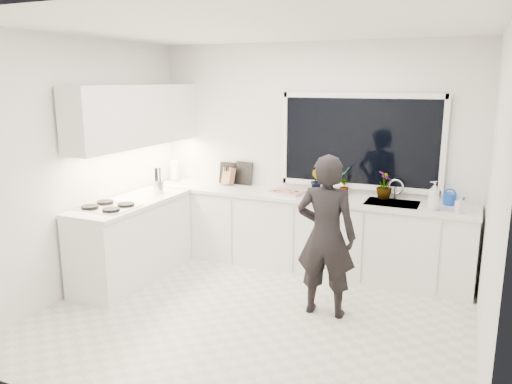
% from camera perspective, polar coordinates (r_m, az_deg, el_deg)
% --- Properties ---
extents(floor, '(4.00, 3.50, 0.02)m').
position_cam_1_polar(floor, '(5.01, -0.38, -14.15)').
color(floor, beige).
rests_on(floor, ground).
extents(wall_back, '(4.00, 0.02, 2.70)m').
position_cam_1_polar(wall_back, '(6.18, 6.30, 4.21)').
color(wall_back, white).
rests_on(wall_back, ground).
extents(wall_left, '(0.02, 3.50, 2.70)m').
position_cam_1_polar(wall_left, '(5.67, -19.28, 2.82)').
color(wall_left, white).
rests_on(wall_left, ground).
extents(wall_right, '(0.02, 3.50, 2.70)m').
position_cam_1_polar(wall_right, '(4.18, 25.63, -1.01)').
color(wall_right, white).
rests_on(wall_right, ground).
extents(ceiling, '(4.00, 3.50, 0.02)m').
position_cam_1_polar(ceiling, '(4.50, -0.43, 18.55)').
color(ceiling, white).
rests_on(ceiling, wall_back).
extents(window, '(1.80, 0.02, 1.00)m').
position_cam_1_polar(window, '(5.97, 11.77, 5.67)').
color(window, black).
rests_on(window, wall_back).
extents(base_cabinets_back, '(3.92, 0.58, 0.88)m').
position_cam_1_polar(base_cabinets_back, '(6.10, 5.21, -4.66)').
color(base_cabinets_back, white).
rests_on(base_cabinets_back, floor).
extents(base_cabinets_left, '(0.58, 1.60, 0.88)m').
position_cam_1_polar(base_cabinets_left, '(5.93, -13.92, -5.50)').
color(base_cabinets_left, white).
rests_on(base_cabinets_left, floor).
extents(countertop_back, '(3.94, 0.62, 0.04)m').
position_cam_1_polar(countertop_back, '(5.97, 5.27, -0.47)').
color(countertop_back, silver).
rests_on(countertop_back, base_cabinets_back).
extents(countertop_left, '(0.62, 1.60, 0.04)m').
position_cam_1_polar(countertop_left, '(5.80, -14.16, -1.18)').
color(countertop_left, silver).
rests_on(countertop_left, base_cabinets_left).
extents(upper_cabinets, '(0.34, 2.10, 0.70)m').
position_cam_1_polar(upper_cabinets, '(6.01, -13.51, 8.50)').
color(upper_cabinets, white).
rests_on(upper_cabinets, wall_left).
extents(sink, '(0.58, 0.42, 0.14)m').
position_cam_1_polar(sink, '(5.75, 15.26, -1.68)').
color(sink, silver).
rests_on(sink, countertop_back).
extents(faucet, '(0.03, 0.03, 0.22)m').
position_cam_1_polar(faucet, '(5.91, 15.65, 0.27)').
color(faucet, silver).
rests_on(faucet, countertop_back).
extents(stovetop, '(0.56, 0.48, 0.03)m').
position_cam_1_polar(stovetop, '(5.55, -16.55, -1.59)').
color(stovetop, black).
rests_on(stovetop, countertop_left).
extents(person, '(0.60, 0.41, 1.58)m').
position_cam_1_polar(person, '(4.83, 8.00, -5.02)').
color(person, black).
rests_on(person, floor).
extents(pizza_tray, '(0.51, 0.42, 0.03)m').
position_cam_1_polar(pizza_tray, '(6.00, 3.65, -0.03)').
color(pizza_tray, silver).
rests_on(pizza_tray, countertop_back).
extents(pizza, '(0.46, 0.37, 0.01)m').
position_cam_1_polar(pizza, '(5.99, 3.66, 0.13)').
color(pizza, '#B11725').
rests_on(pizza, pizza_tray).
extents(watering_can, '(0.18, 0.18, 0.13)m').
position_cam_1_polar(watering_can, '(5.83, 21.25, -0.74)').
color(watering_can, '#123EAA').
rests_on(watering_can, countertop_back).
extents(paper_towel_roll, '(0.13, 0.13, 0.26)m').
position_cam_1_polar(paper_towel_roll, '(6.83, -9.28, 2.37)').
color(paper_towel_roll, white).
rests_on(paper_towel_roll, countertop_back).
extents(knife_block, '(0.15, 0.13, 0.22)m').
position_cam_1_polar(knife_block, '(6.48, -3.15, 1.78)').
color(knife_block, '#8C6041').
rests_on(knife_block, countertop_back).
extents(utensil_crock, '(0.17, 0.17, 0.16)m').
position_cam_1_polar(utensil_crock, '(6.09, -11.10, 0.58)').
color(utensil_crock, silver).
rests_on(utensil_crock, countertop_left).
extents(picture_frame_large, '(0.22, 0.02, 0.28)m').
position_cam_1_polar(picture_frame_large, '(6.59, -3.29, 2.23)').
color(picture_frame_large, black).
rests_on(picture_frame_large, countertop_back).
extents(picture_frame_small, '(0.25, 0.05, 0.30)m').
position_cam_1_polar(picture_frame_small, '(6.48, -1.39, 2.16)').
color(picture_frame_small, black).
rests_on(picture_frame_small, countertop_back).
extents(herb_plants, '(0.99, 0.19, 0.34)m').
position_cam_1_polar(herb_plants, '(5.94, 11.04, 1.07)').
color(herb_plants, '#26662D').
rests_on(herb_plants, countertop_back).
extents(soap_bottles, '(0.40, 0.17, 0.31)m').
position_cam_1_polar(soap_bottles, '(5.52, 20.23, -0.59)').
color(soap_bottles, '#D8BF66').
rests_on(soap_bottles, countertop_back).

